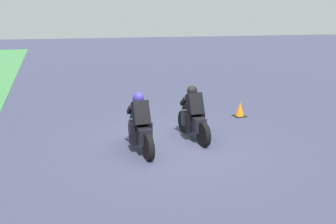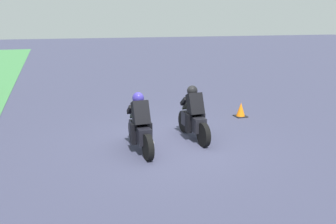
{
  "view_description": "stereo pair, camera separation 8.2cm",
  "coord_description": "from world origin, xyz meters",
  "views": [
    {
      "loc": [
        -8.72,
        3.02,
        3.28
      ],
      "look_at": [
        0.04,
        0.02,
        0.9
      ],
      "focal_mm": 38.45,
      "sensor_mm": 36.0,
      "label": 1
    },
    {
      "loc": [
        -8.75,
        2.95,
        3.28
      ],
      "look_at": [
        0.04,
        0.02,
        0.9
      ],
      "focal_mm": 38.45,
      "sensor_mm": 36.0,
      "label": 2
    }
  ],
  "objects": [
    {
      "name": "traffic_cone",
      "position": [
        1.95,
        -3.29,
        0.23
      ],
      "size": [
        0.4,
        0.4,
        0.5
      ],
      "color": "black",
      "rests_on": "ground_plane"
    },
    {
      "name": "rider_lane_a",
      "position": [
        0.27,
        -0.81,
        0.62
      ],
      "size": [
        2.04,
        0.54,
        1.51
      ],
      "rotation": [
        0.0,
        0.0,
        0.01
      ],
      "color": "black",
      "rests_on": "ground_plane"
    },
    {
      "name": "ground_plane",
      "position": [
        0.0,
        0.0,
        0.0
      ],
      "size": [
        120.0,
        120.0,
        0.0
      ],
      "primitive_type": "plane",
      "color": "#3A3C56"
    },
    {
      "name": "rider_lane_b",
      "position": [
        -0.2,
        0.85,
        0.62
      ],
      "size": [
        2.04,
        0.54,
        1.51
      ],
      "rotation": [
        0.0,
        0.0,
        0.02
      ],
      "color": "black",
      "rests_on": "ground_plane"
    }
  ]
}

